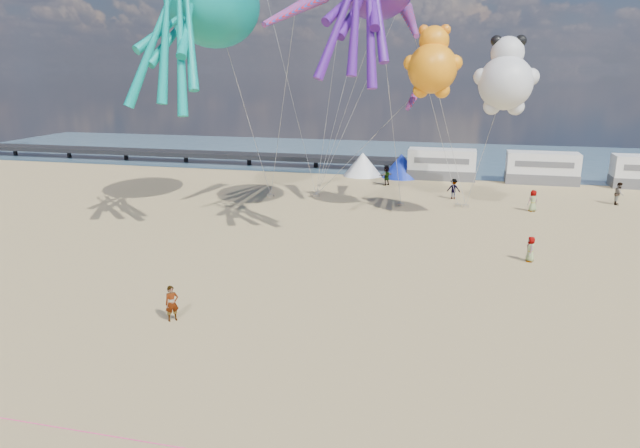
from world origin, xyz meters
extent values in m
plane|color=tan|center=(0.00, 0.00, 0.00)|extent=(120.00, 120.00, 0.00)
plane|color=#3B5B71|center=(0.00, 55.00, 0.02)|extent=(120.00, 120.00, 0.00)
cube|color=black|center=(-28.00, 44.00, 1.00)|extent=(60.00, 3.00, 0.50)
cube|color=silver|center=(6.00, 40.00, 1.50)|extent=(6.60, 2.50, 3.00)
cube|color=silver|center=(15.50, 40.00, 1.50)|extent=(6.60, 2.50, 3.00)
cone|color=white|center=(-2.00, 40.00, 1.20)|extent=(4.00, 4.00, 2.40)
cone|color=#1933CC|center=(2.00, 40.00, 1.20)|extent=(4.00, 4.00, 2.40)
cylinder|color=#F2338C|center=(0.00, -5.00, 0.02)|extent=(34.00, 0.03, 0.03)
imported|color=tan|center=(-4.17, 2.95, 0.80)|extent=(0.69, 0.67, 1.60)
imported|color=#7F6659|center=(11.92, 15.07, 0.74)|extent=(0.38, 0.56, 1.48)
imported|color=#7F6659|center=(20.46, 31.84, 0.92)|extent=(0.80, 1.02, 1.84)
imported|color=#7F6659|center=(7.37, 30.87, 0.87)|extent=(0.88, 0.70, 1.74)
imported|color=#7F6659|center=(1.07, 35.55, 0.89)|extent=(0.98, 1.09, 1.78)
imported|color=#7F6659|center=(13.42, 27.79, 0.84)|extent=(0.73, 0.66, 1.68)
cube|color=gray|center=(-7.98, 27.91, 0.11)|extent=(0.50, 0.35, 0.22)
cube|color=gray|center=(3.30, 27.27, 0.11)|extent=(0.50, 0.35, 0.22)
cube|color=gray|center=(8.39, 27.91, 0.11)|extent=(0.50, 0.35, 0.22)
cube|color=gray|center=(7.81, 28.02, 0.11)|extent=(0.50, 0.35, 0.22)
cube|color=gray|center=(-4.19, 28.95, 0.11)|extent=(0.50, 0.35, 0.22)
camera|label=1|loc=(7.56, -17.92, 10.64)|focal=32.00mm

